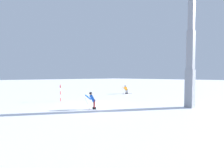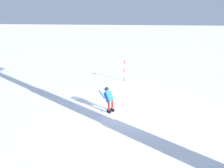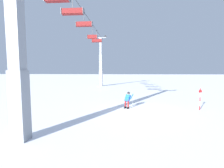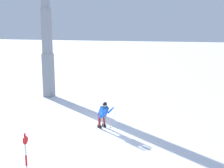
% 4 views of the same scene
% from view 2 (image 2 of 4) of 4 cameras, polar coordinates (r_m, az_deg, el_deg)
% --- Properties ---
extents(ground_plane, '(260.00, 260.00, 0.00)m').
position_cam_2_polar(ground_plane, '(13.68, 4.40, -5.97)').
color(ground_plane, white).
extents(skier_carving_main, '(1.67, 1.35, 1.68)m').
position_cam_2_polar(skier_carving_main, '(12.53, -0.95, -3.78)').
color(skier_carving_main, white).
rests_on(skier_carving_main, ground_plane).
extents(trail_marker_pole, '(0.07, 0.28, 1.95)m').
position_cam_2_polar(trail_marker_pole, '(18.49, 3.38, 3.97)').
color(trail_marker_pole, red).
rests_on(trail_marker_pole, ground_plane).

